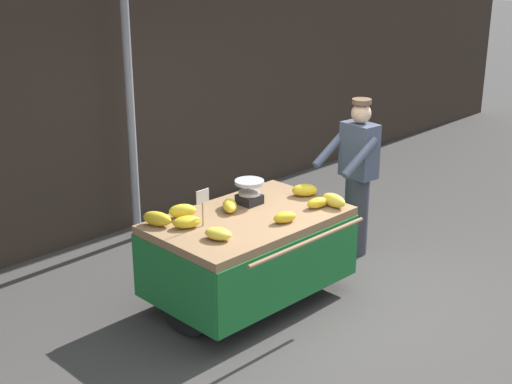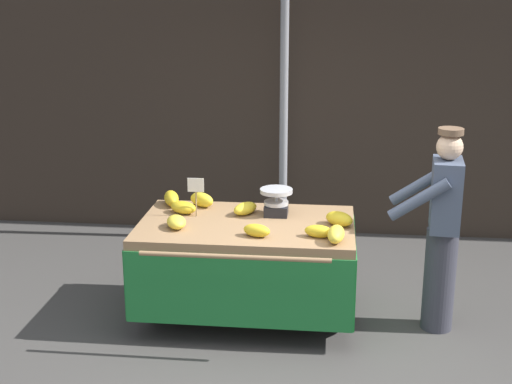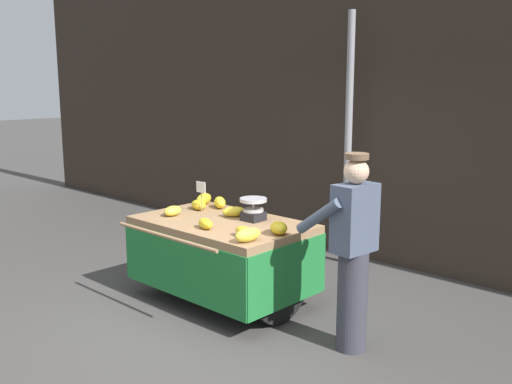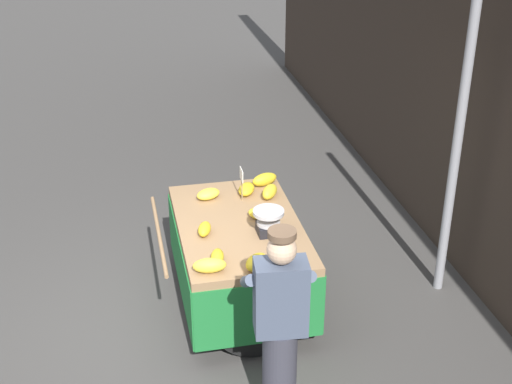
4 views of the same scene
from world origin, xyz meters
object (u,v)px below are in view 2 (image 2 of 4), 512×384
Objects in this scene: banana_cart at (247,247)px; banana_bunch_6 at (319,231)px; price_sign at (196,189)px; banana_bunch_2 at (339,219)px; weighing_scale at (276,202)px; vendor_person at (441,230)px; banana_bunch_8 at (336,234)px; banana_bunch_4 at (176,222)px; banana_bunch_0 at (202,200)px; street_pole at (284,104)px; banana_bunch_1 at (245,208)px; banana_bunch_5 at (183,207)px; banana_bunch_3 at (171,198)px; banana_bunch_7 at (257,230)px.

banana_bunch_6 is at bearing -26.18° from banana_cart.
price_sign reaches higher than banana_bunch_2.
weighing_scale is 1.39m from vendor_person.
banana_bunch_4 is at bearing 171.87° from banana_bunch_8.
banana_cart is 0.67m from banana_bunch_0.
street_pole is 2.21m from banana_cart.
banana_bunch_6 is at bearing -54.26° from weighing_scale.
banana_bunch_1 is 0.54m from banana_bunch_5.
price_sign is at bearing 71.57° from banana_bunch_4.
banana_cart is 7.29× the size of banana_bunch_1.
street_pole is at bearing 69.11° from banana_bunch_0.
banana_bunch_8 is at bearing -27.43° from banana_cart.
banana_bunch_3 is 2.37m from vendor_person.
street_pole is at bearing 103.66° from banana_bunch_8.
vendor_person reaches higher than banana_bunch_2.
banana_bunch_1 is 0.89× the size of banana_bunch_3.
banana_bunch_3 reaches higher than banana_cart.
banana_cart is at bearing -18.01° from banana_bunch_5.
banana_bunch_1 reaches higher than banana_cart.
banana_bunch_0 is 0.28m from banana_bunch_3.
price_sign reaches higher than banana_bunch_1.
banana_bunch_6 is (1.16, -0.10, -0.00)m from banana_bunch_4.
weighing_scale is at bearing -10.57° from banana_bunch_3.
banana_bunch_3 is (-1.50, 0.40, 0.01)m from banana_bunch_2.
banana_bunch_5 is at bearing 143.11° from banana_bunch_7.
banana_bunch_6 is at bearing -38.50° from banana_bunch_1.
banana_bunch_4 is 1.31m from banana_bunch_8.
banana_bunch_0 is at bearing -2.17° from banana_bunch_3.
vendor_person reaches higher than banana_bunch_4.
weighing_scale is 0.65m from banana_bunch_6.
banana_bunch_6 is 0.49m from banana_bunch_7.
vendor_person is (2.33, -0.41, -0.07)m from banana_bunch_3.
vendor_person is at bearing -54.36° from street_pole.
vendor_person is at bearing 16.88° from banana_bunch_6.
banana_bunch_0 is at bearing 146.75° from banana_bunch_6.
banana_bunch_6 is at bearing 147.26° from banana_bunch_8.
banana_bunch_8 is at bearing -8.13° from banana_bunch_4.
banana_bunch_5 is 1.12× the size of banana_bunch_7.
price_sign is at bearing -166.31° from banana_bunch_1.
banana_cart is at bearing -179.60° from banana_bunch_2.
banana_bunch_4 is (-0.52, -0.42, -0.00)m from banana_bunch_1.
banana_bunch_8 is 0.16× the size of vendor_person.
banana_bunch_0 is 0.89× the size of banana_bunch_3.
street_pole is 1.93m from banana_bunch_3.
weighing_scale is at bearing 79.19° from banana_bunch_7.
street_pole is 11.21× the size of banana_bunch_8.
banana_bunch_7 is (0.85, -0.74, -0.01)m from banana_bunch_3.
banana_cart is 0.65m from banana_bunch_4.
banana_bunch_1 is at bearing 165.48° from banana_bunch_2.
banana_bunch_4 is (-0.72, -2.21, -0.63)m from street_pole.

